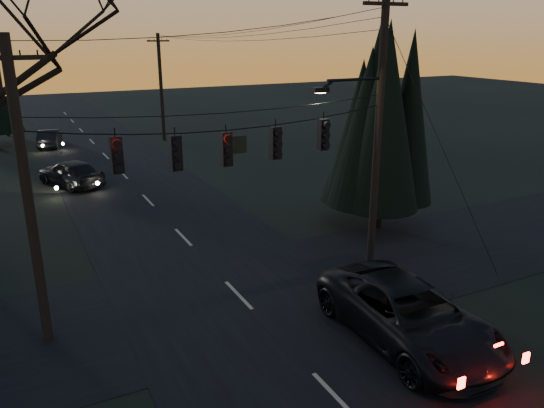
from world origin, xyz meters
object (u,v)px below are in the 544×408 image
utility_pole_far_l (9,136)px  sedan_oncoming_b (50,138)px  evergreen_right (384,129)px  suv_near (408,314)px  utility_pole_far_r (164,140)px  utility_pole_left (49,340)px  sedan_oncoming_a (71,173)px  utility_pole_right (370,265)px

utility_pole_far_l → sedan_oncoming_b: 7.22m
evergreen_right → suv_near: 10.22m
utility_pole_far_r → evergreen_right: evergreen_right is taller
utility_pole_left → sedan_oncoming_a: size_ratio=1.83×
utility_pole_right → evergreen_right: size_ratio=1.27×
evergreen_right → sedan_oncoming_b: bearing=113.9°
utility_pole_far_r → evergreen_right: 25.33m
utility_pole_left → sedan_oncoming_b: utility_pole_left is taller
utility_pole_right → utility_pole_far_l: bearing=107.7°
utility_pole_far_r → sedan_oncoming_a: bearing=-127.8°
utility_pole_right → suv_near: (-2.30, -4.76, 0.86)m
evergreen_right → utility_pole_far_l: bearing=113.7°
suv_near → sedan_oncoming_b: 34.73m
utility_pole_far_l → evergreen_right: (14.38, -32.75, 4.54)m
utility_pole_left → suv_near: 10.39m
evergreen_right → utility_pole_far_r: bearing=96.6°
utility_pole_far_l → sedan_oncoming_a: 19.44m
utility_pole_far_l → sedan_oncoming_a: bearing=-81.7°
sedan_oncoming_a → utility_pole_far_r: bearing=-152.5°
utility_pole_right → utility_pole_far_r: size_ratio=1.18×
suv_near → sedan_oncoming_b: suv_near is taller
utility_pole_left → evergreen_right: evergreen_right is taller
suv_near → utility_pole_right: bearing=65.9°
utility_pole_far_r → sedan_oncoming_b: utility_pole_far_r is taller
suv_near → sedan_oncoming_a: suv_near is taller
utility_pole_left → suv_near: size_ratio=1.38×
utility_pole_right → evergreen_right: (2.88, 3.25, 4.54)m
utility_pole_right → suv_near: 5.35m
utility_pole_far_r → utility_pole_far_l: (-11.50, 8.00, 0.00)m
utility_pole_far_l → evergreen_right: evergreen_right is taller
sedan_oncoming_a → sedan_oncoming_b: size_ratio=1.13×
utility_pole_far_l → sedan_oncoming_b: (2.80, -6.62, 0.67)m
utility_pole_far_l → utility_pole_left: bearing=-90.0°
utility_pole_far_r → suv_near: size_ratio=1.38×
utility_pole_right → suv_near: utility_pole_right is taller
utility_pole_left → sedan_oncoming_b: bearing=84.6°
sedan_oncoming_a → evergreen_right: bearing=105.9°
suv_near → evergreen_right: bearing=58.8°
suv_near → sedan_oncoming_b: bearing=102.3°
evergreen_right → sedan_oncoming_a: bearing=130.6°
utility_pole_right → sedan_oncoming_a: (-8.70, 16.78, 0.79)m
sedan_oncoming_a → utility_pole_left: bearing=55.8°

